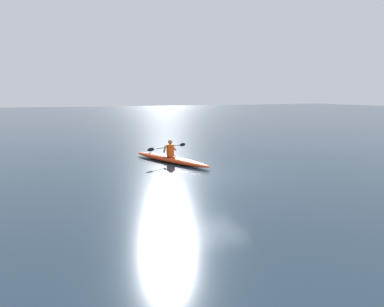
# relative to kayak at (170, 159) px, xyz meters

# --- Properties ---
(ground_plane) EXTENTS (160.00, 160.00, 0.00)m
(ground_plane) POSITION_rel_kayak_xyz_m (-0.81, 2.87, -0.15)
(ground_plane) COLOR #1E2D3D
(kayak) EXTENTS (2.65, 4.74, 0.30)m
(kayak) POSITION_rel_kayak_xyz_m (0.00, 0.00, 0.00)
(kayak) COLOR red
(kayak) RESTS_ON ground
(kayaker) EXTENTS (2.21, 1.04, 0.77)m
(kayaker) POSITION_rel_kayak_xyz_m (0.01, -0.02, 0.48)
(kayaker) COLOR #E04C14
(kayaker) RESTS_ON kayak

